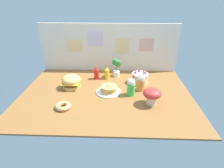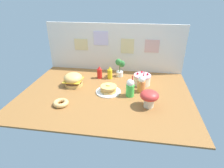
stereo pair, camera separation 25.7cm
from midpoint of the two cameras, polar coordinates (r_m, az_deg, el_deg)
The scene contains 12 objects.
ground_plane at distance 2.58m, azimuth -4.72°, elevation -3.11°, with size 2.34×1.72×0.02m, color brown.
back_wall at distance 3.21m, azimuth -3.24°, elevation 11.11°, with size 2.34×0.04×0.81m.
burger at distance 2.78m, azimuth -15.09°, elevation 0.68°, with size 0.27×0.27×0.20m.
pancake_stack at distance 2.57m, azimuth -3.90°, elevation -1.82°, with size 0.35×0.35×0.12m.
layer_cake at distance 2.84m, azimuth 6.07°, elevation 1.79°, with size 0.26×0.26×0.19m.
ketchup_bottle at distance 2.98m, azimuth -7.32°, elevation 3.27°, with size 0.08×0.08×0.21m.
mustard_bottle at distance 2.97m, azimuth -4.08°, elevation 3.31°, with size 0.08×0.08×0.21m.
cream_soda_cup at distance 2.47m, azimuth 2.95°, elevation -0.96°, with size 0.11×0.11×0.31m.
orange_float_cup at distance 2.61m, azimuth 6.15°, elevation 0.44°, with size 0.11×0.11×0.31m.
donut_pink_glaze at distance 2.35m, azimuth -17.97°, elevation -6.57°, with size 0.19×0.19×0.06m.
potted_plant at distance 3.03m, azimuth -1.17°, elevation 5.39°, with size 0.15×0.12×0.31m.
mushroom_stool at distance 2.29m, azimuth 9.12°, elevation -3.39°, with size 0.23×0.23×0.22m.
Camera 1 is at (0.17, -2.24, 1.26)m, focal length 29.57 mm.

